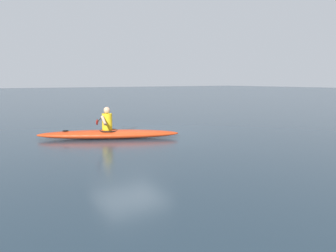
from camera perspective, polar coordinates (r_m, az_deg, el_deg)
The scene contains 3 objects.
ground_plane at distance 11.72m, azimuth -6.78°, elevation -1.41°, with size 160.00×160.00×0.00m, color #283D4C.
kayak at distance 10.89m, azimuth -10.44°, elevation -1.42°, with size 4.46×2.76×0.29m.
kayaker at distance 10.83m, azimuth -10.86°, elevation 1.06°, with size 1.14×2.14×0.76m.
Camera 1 is at (5.05, 10.40, 1.92)m, focal length 34.45 mm.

